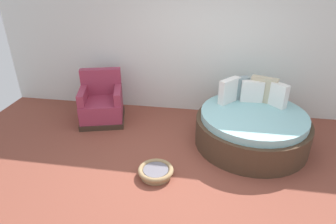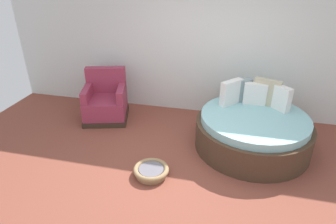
{
  "view_description": "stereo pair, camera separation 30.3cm",
  "coord_description": "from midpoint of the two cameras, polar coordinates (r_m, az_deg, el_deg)",
  "views": [
    {
      "loc": [
        0.25,
        -3.33,
        2.72
      ],
      "look_at": [
        -0.43,
        0.83,
        0.55
      ],
      "focal_mm": 30.99,
      "sensor_mm": 36.0,
      "label": 1
    },
    {
      "loc": [
        0.54,
        -3.27,
        2.72
      ],
      "look_at": [
        -0.43,
        0.83,
        0.55
      ],
      "focal_mm": 30.99,
      "sensor_mm": 36.0,
      "label": 2
    }
  ],
  "objects": [
    {
      "name": "back_wall",
      "position": [
        5.6,
        5.05,
        14.02
      ],
      "size": [
        8.0,
        0.12,
        2.89
      ],
      "primitive_type": "cube",
      "color": "silver",
      "rests_on": "ground_plane"
    },
    {
      "name": "ground_plane",
      "position": [
        4.3,
        1.86,
        -12.16
      ],
      "size": [
        8.0,
        8.0,
        0.02
      ],
      "primitive_type": "cube",
      "color": "brown"
    },
    {
      "name": "round_daybed",
      "position": [
        4.94,
        14.44,
        -2.86
      ],
      "size": [
        1.84,
        1.84,
        1.02
      ],
      "color": "#473323",
      "rests_on": "ground_plane"
    },
    {
      "name": "red_armchair",
      "position": [
        5.69,
        -14.36,
        1.55
      ],
      "size": [
        0.98,
        0.98,
        0.94
      ],
      "color": "#38281E",
      "rests_on": "ground_plane"
    },
    {
      "name": "pet_basket",
      "position": [
        4.22,
        -4.52,
        -11.63
      ],
      "size": [
        0.51,
        0.51,
        0.13
      ],
      "color": "#9E7F56",
      "rests_on": "ground_plane"
    }
  ]
}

